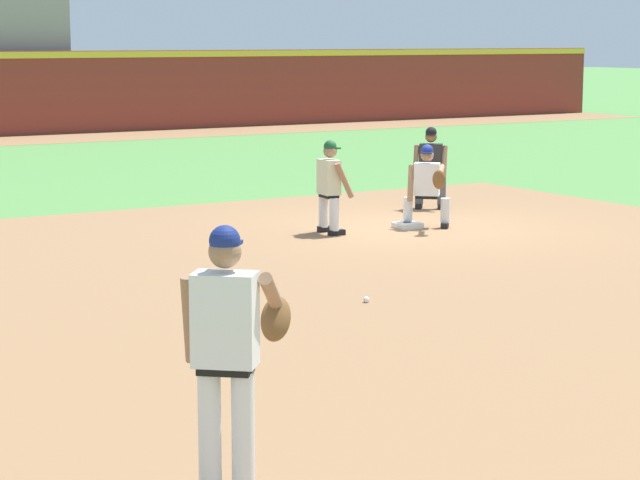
{
  "coord_description": "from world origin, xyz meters",
  "views": [
    {
      "loc": [
        -11.42,
        -16.14,
        3.02
      ],
      "look_at": [
        -5.56,
        -6.48,
        1.18
      ],
      "focal_mm": 70.0,
      "sensor_mm": 36.0,
      "label": 1
    }
  ],
  "objects_px": {
    "baseball": "(366,300)",
    "first_baseman": "(428,183)",
    "first_base_bag": "(408,225)",
    "umpire": "(431,165)",
    "pitcher": "(229,349)",
    "baserunner": "(330,183)"
  },
  "relations": [
    {
      "from": "umpire",
      "to": "pitcher",
      "type": "bearing_deg",
      "value": -131.31
    },
    {
      "from": "baseball",
      "to": "pitcher",
      "type": "height_order",
      "value": "pitcher"
    },
    {
      "from": "baseball",
      "to": "pitcher",
      "type": "distance_m",
      "value": 6.5
    },
    {
      "from": "first_base_bag",
      "to": "baserunner",
      "type": "distance_m",
      "value": 1.56
    },
    {
      "from": "first_base_bag",
      "to": "umpire",
      "type": "relative_size",
      "value": 0.26
    },
    {
      "from": "pitcher",
      "to": "baserunner",
      "type": "height_order",
      "value": "pitcher"
    },
    {
      "from": "baserunner",
      "to": "umpire",
      "type": "relative_size",
      "value": 1.0
    },
    {
      "from": "baseball",
      "to": "pitcher",
      "type": "xyz_separation_m",
      "value": [
        -4.23,
        -4.83,
        1.02
      ]
    },
    {
      "from": "baserunner",
      "to": "first_baseman",
      "type": "bearing_deg",
      "value": -10.7
    },
    {
      "from": "first_base_bag",
      "to": "umpire",
      "type": "distance_m",
      "value": 2.47
    },
    {
      "from": "first_base_bag",
      "to": "baseball",
      "type": "height_order",
      "value": "first_base_bag"
    },
    {
      "from": "umpire",
      "to": "first_baseman",
      "type": "bearing_deg",
      "value": -127.41
    },
    {
      "from": "baseball",
      "to": "pitcher",
      "type": "relative_size",
      "value": 0.04
    },
    {
      "from": "umpire",
      "to": "first_base_bag",
      "type": "bearing_deg",
      "value": -134.99
    },
    {
      "from": "first_baseman",
      "to": "umpire",
      "type": "bearing_deg",
      "value": 52.59
    },
    {
      "from": "first_base_bag",
      "to": "baseball",
      "type": "distance_m",
      "value": 5.74
    },
    {
      "from": "first_baseman",
      "to": "umpire",
      "type": "distance_m",
      "value": 2.29
    },
    {
      "from": "baseball",
      "to": "first_baseman",
      "type": "bearing_deg",
      "value": 47.05
    },
    {
      "from": "first_base_bag",
      "to": "pitcher",
      "type": "distance_m",
      "value": 12.2
    },
    {
      "from": "umpire",
      "to": "baserunner",
      "type": "bearing_deg",
      "value": -153.56
    },
    {
      "from": "baseball",
      "to": "first_base_bag",
      "type": "bearing_deg",
      "value": 50.09
    },
    {
      "from": "pitcher",
      "to": "first_baseman",
      "type": "distance_m",
      "value": 12.23
    }
  ]
}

